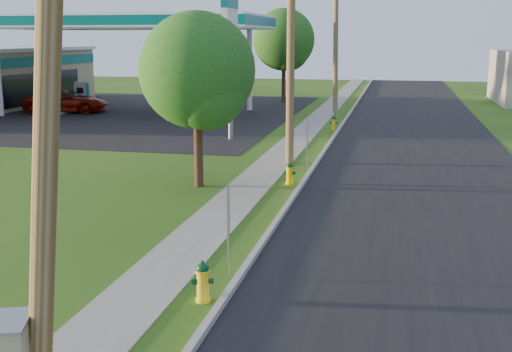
{
  "coord_description": "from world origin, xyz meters",
  "views": [
    {
      "loc": [
        3.58,
        -8.18,
        4.99
      ],
      "look_at": [
        0.0,
        8.0,
        1.4
      ],
      "focal_mm": 45.0,
      "sensor_mm": 36.0,
      "label": 1
    }
  ],
  "objects": [
    {
      "name": "road",
      "position": [
        4.5,
        10.0,
        0.01
      ],
      "size": [
        8.0,
        120.0,
        0.02
      ],
      "primitive_type": "cube",
      "color": "black",
      "rests_on": "ground"
    },
    {
      "name": "curb",
      "position": [
        0.5,
        10.0,
        0.07
      ],
      "size": [
        0.15,
        120.0,
        0.15
      ],
      "primitive_type": "cube",
      "color": "#9A988E",
      "rests_on": "ground"
    },
    {
      "name": "sidewalk",
      "position": [
        -1.25,
        10.0,
        0.01
      ],
      "size": [
        1.5,
        120.0,
        0.03
      ],
      "primitive_type": "cube",
      "color": "gray",
      "rests_on": "ground"
    },
    {
      "name": "forecourt",
      "position": [
        -16.0,
        32.0,
        0.01
      ],
      "size": [
        26.0,
        28.0,
        0.02
      ],
      "primitive_type": "cube",
      "color": "black",
      "rests_on": "ground"
    },
    {
      "name": "utility_pole_near",
      "position": [
        -0.6,
        -1.0,
        4.8
      ],
      "size": [
        1.4,
        0.32,
        9.48
      ],
      "color": "brown",
      "rests_on": "ground"
    },
    {
      "name": "utility_pole_mid",
      "position": [
        -0.6,
        17.0,
        4.95
      ],
      "size": [
        1.4,
        0.32,
        9.8
      ],
      "color": "brown",
      "rests_on": "ground"
    },
    {
      "name": "utility_pole_far",
      "position": [
        -0.6,
        35.0,
        4.8
      ],
      "size": [
        1.4,
        0.32,
        9.5
      ],
      "color": "brown",
      "rests_on": "ground"
    },
    {
      "name": "sign_post_near",
      "position": [
        0.25,
        4.2,
        1.0
      ],
      "size": [
        0.05,
        0.04,
        2.0
      ],
      "primitive_type": "cube",
      "color": "gray",
      "rests_on": "ground"
    },
    {
      "name": "sign_post_mid",
      "position": [
        0.25,
        16.0,
        1.0
      ],
      "size": [
        0.05,
        0.04,
        2.0
      ],
      "primitive_type": "cube",
      "color": "gray",
      "rests_on": "ground"
    },
    {
      "name": "sign_post_far",
      "position": [
        0.25,
        28.2,
        1.0
      ],
      "size": [
        0.05,
        0.04,
        2.0
      ],
      "primitive_type": "cube",
      "color": "gray",
      "rests_on": "ground"
    },
    {
      "name": "gas_canopy",
      "position": [
        -14.0,
        32.0,
        5.9
      ],
      "size": [
        18.18,
        9.18,
        6.4
      ],
      "color": "silver",
      "rests_on": "ground"
    },
    {
      "name": "fuel_pump_nw",
      "position": [
        -18.5,
        30.0,
        0.72
      ],
      "size": [
        1.2,
        3.2,
        1.9
      ],
      "color": "#9A988E",
      "rests_on": "ground"
    },
    {
      "name": "fuel_pump_ne",
      "position": [
        -9.5,
        30.0,
        0.72
      ],
      "size": [
        1.2,
        3.2,
        1.9
      ],
      "color": "#9A988E",
      "rests_on": "ground"
    },
    {
      "name": "fuel_pump_sw",
      "position": [
        -18.5,
        34.0,
        0.72
      ],
      "size": [
        1.2,
        3.2,
        1.9
      ],
      "color": "#9A988E",
      "rests_on": "ground"
    },
    {
      "name": "fuel_pump_se",
      "position": [
        -9.5,
        34.0,
        0.72
      ],
      "size": [
        1.2,
        3.2,
        1.9
      ],
      "color": "#9A988E",
      "rests_on": "ground"
    },
    {
      "name": "price_pylon",
      "position": [
        -4.5,
        22.5,
        5.43
      ],
      "size": [
        0.34,
        2.04,
        6.85
      ],
      "color": "gray",
      "rests_on": "ground"
    },
    {
      "name": "tree_verge",
      "position": [
        -2.84,
        12.2,
        3.77
      ],
      "size": [
        3.87,
        3.87,
        5.86
      ],
      "color": "#332116",
      "rests_on": "ground"
    },
    {
      "name": "tree_lot",
      "position": [
        -5.11,
        41.38,
        4.64
      ],
      "size": [
        4.75,
        4.75,
        7.2
      ],
      "color": "#332116",
      "rests_on": "ground"
    },
    {
      "name": "hydrant_near",
      "position": [
        0.08,
        2.91,
        0.4
      ],
      "size": [
        0.43,
        0.38,
        0.82
      ],
      "color": "yellow",
      "rests_on": "ground"
    },
    {
      "name": "hydrant_mid",
      "position": [
        0.03,
        13.27,
        0.39
      ],
      "size": [
        0.41,
        0.36,
        0.79
      ],
      "color": "#FFD601",
      "rests_on": "ground"
    },
    {
      "name": "hydrant_far",
      "position": [
        0.2,
        26.83,
        0.39
      ],
      "size": [
        0.41,
        0.36,
        0.79
      ],
      "color": "gold",
      "rests_on": "ground"
    },
    {
      "name": "car_red",
      "position": [
        -18.27,
        31.28,
        0.77
      ],
      "size": [
        5.98,
        3.78,
        1.54
      ],
      "primitive_type": "imported",
      "rotation": [
        0.0,
        0.0,
        1.81
      ],
      "color": "#6D0E03",
      "rests_on": "ground"
    }
  ]
}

